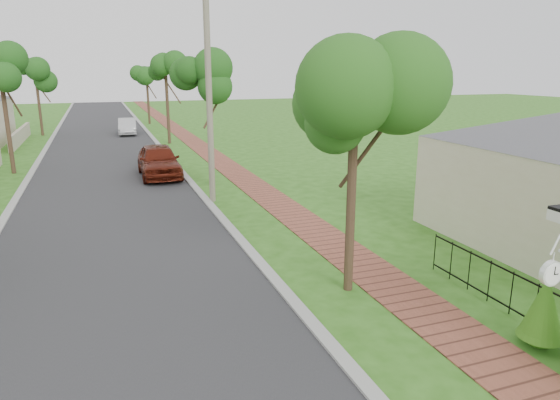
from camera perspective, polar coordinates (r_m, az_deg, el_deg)
ground at (r=8.76m, az=6.10°, el=-21.73°), size 160.00×160.00×0.00m
road at (r=26.80m, az=-19.13°, el=2.76°), size 7.00×120.00×0.02m
kerb_right at (r=27.07m, az=-11.40°, el=3.40°), size 0.30×120.00×0.10m
kerb_left at (r=27.02m, az=-26.87°, el=2.06°), size 0.30×120.00×0.10m
sidewalk at (r=27.56m, az=-6.05°, el=3.81°), size 1.50×120.00×0.03m
street_trees at (r=33.14m, az=-19.87°, el=12.77°), size 10.70×37.65×5.89m
parked_car_red at (r=25.39m, az=-13.69°, el=4.36°), size 1.92×4.69×1.59m
parked_car_white at (r=42.85m, az=-17.04°, el=8.03°), size 1.60×3.99×1.29m
near_tree at (r=11.35m, az=8.51°, el=10.11°), size 2.11×2.11×5.41m
utility_pole at (r=19.77m, az=-8.11°, el=11.67°), size 1.20×0.24×8.24m
station_clock at (r=9.50m, az=28.75°, el=-7.15°), size 1.07×0.13×0.62m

